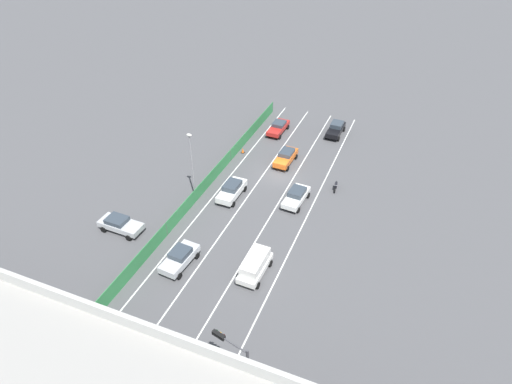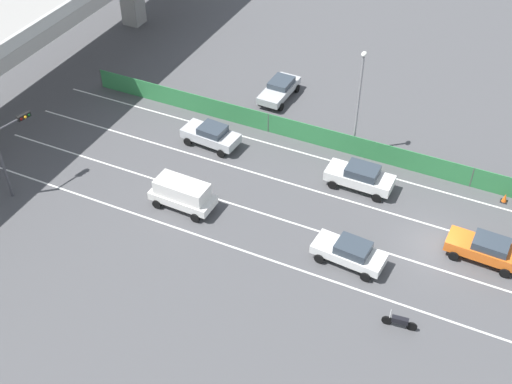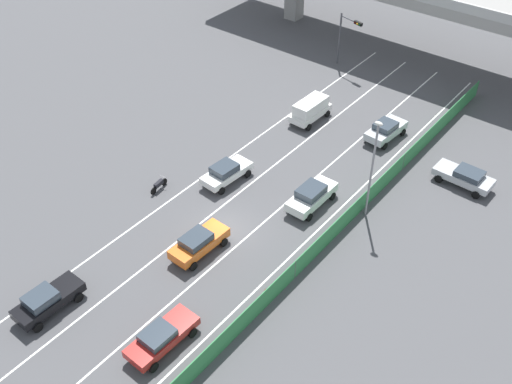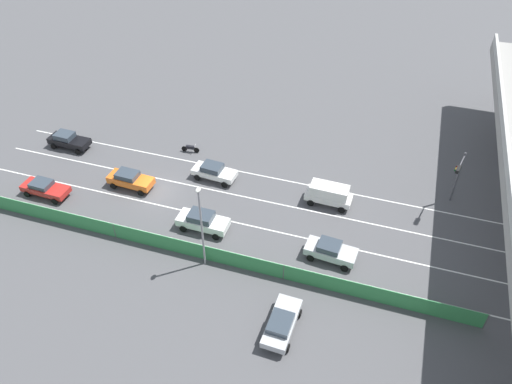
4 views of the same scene
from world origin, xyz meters
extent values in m
plane|color=#4C4C4F|center=(0.00, 0.00, 0.00)|extent=(300.00, 300.00, 0.00)
cube|color=silver|center=(-5.39, 6.78, 0.00)|extent=(0.14, 49.56, 0.01)
cube|color=silver|center=(-1.80, 6.78, 0.00)|extent=(0.14, 49.56, 0.01)
cube|color=silver|center=(1.80, 6.78, 0.00)|extent=(0.14, 49.56, 0.01)
cube|color=silver|center=(5.39, 6.78, 0.00)|extent=(0.14, 49.56, 0.01)
cube|color=#B2B2AD|center=(0.00, 29.37, 8.11)|extent=(55.48, 0.30, 0.90)
cube|color=#338447|center=(6.76, 6.78, 0.80)|extent=(0.06, 45.56, 1.61)
cylinder|color=#4C514C|center=(6.76, -0.81, 0.80)|extent=(0.10, 0.10, 1.61)
cylinder|color=#4C514C|center=(6.76, 14.38, 0.80)|extent=(0.10, 0.10, 1.61)
cylinder|color=#4C514C|center=(6.76, 29.56, 0.80)|extent=(0.10, 0.10, 1.61)
cube|color=silver|center=(3.42, 6.07, 0.83)|extent=(1.85, 4.60, 0.70)
cube|color=#333D47|center=(3.42, 5.93, 1.47)|extent=(1.60, 2.16, 0.59)
cylinder|color=black|center=(2.55, 7.64, 0.32)|extent=(0.23, 0.64, 0.64)
cylinder|color=black|center=(4.34, 7.62, 0.32)|extent=(0.23, 0.64, 0.64)
cylinder|color=black|center=(2.51, 4.53, 0.32)|extent=(0.23, 0.64, 0.64)
cylinder|color=black|center=(4.30, 4.51, 0.32)|extent=(0.23, 0.64, 0.64)
cube|color=white|center=(-3.55, 4.41, 0.76)|extent=(2.09, 4.49, 0.57)
cube|color=#333D47|center=(-3.56, 4.19, 1.33)|extent=(1.70, 2.08, 0.56)
cylinder|color=black|center=(-4.31, 5.96, 0.32)|extent=(0.27, 0.65, 0.64)
cylinder|color=black|center=(-2.56, 5.83, 0.32)|extent=(0.27, 0.65, 0.64)
cylinder|color=black|center=(-4.54, 2.99, 0.32)|extent=(0.27, 0.65, 0.64)
cylinder|color=black|center=(-2.78, 2.86, 0.32)|extent=(0.27, 0.65, 0.64)
cube|color=silver|center=(-3.40, 15.93, 0.76)|extent=(1.93, 4.36, 0.57)
cube|color=silver|center=(-3.40, 15.93, 1.53)|extent=(1.69, 3.58, 0.97)
cylinder|color=black|center=(-4.26, 17.42, 0.32)|extent=(0.24, 0.65, 0.64)
cylinder|color=black|center=(-2.45, 17.37, 0.32)|extent=(0.24, 0.65, 0.64)
cylinder|color=black|center=(-4.35, 14.48, 0.32)|extent=(0.24, 0.65, 0.64)
cylinder|color=black|center=(-2.53, 14.44, 0.32)|extent=(0.24, 0.65, 0.64)
cube|color=orange|center=(0.16, -2.85, 0.82)|extent=(1.87, 4.53, 0.69)
cube|color=#333D47|center=(0.15, -3.13, 1.42)|extent=(1.58, 2.12, 0.51)
cylinder|color=black|center=(-0.64, -1.30, 0.32)|extent=(0.24, 0.65, 0.64)
cylinder|color=black|center=(1.07, -1.36, 0.32)|extent=(0.24, 0.65, 0.64)
cylinder|color=black|center=(-0.75, -4.34, 0.32)|extent=(0.24, 0.65, 0.64)
cylinder|color=black|center=(0.96, -4.40, 0.32)|extent=(0.24, 0.65, 0.64)
cube|color=#B7BABC|center=(3.43, 17.52, 0.81)|extent=(2.14, 4.39, 0.67)
cube|color=#333D47|center=(3.42, 17.33, 1.40)|extent=(1.73, 1.95, 0.51)
cylinder|color=black|center=(2.65, 19.03, 0.32)|extent=(0.27, 0.66, 0.64)
cylinder|color=black|center=(4.45, 18.89, 0.32)|extent=(0.27, 0.66, 0.64)
cylinder|color=black|center=(2.42, 16.15, 0.32)|extent=(0.27, 0.66, 0.64)
cylinder|color=black|center=(4.22, 16.00, 0.32)|extent=(0.27, 0.66, 0.64)
cylinder|color=black|center=(-7.08, 0.94, 0.30)|extent=(0.17, 0.61, 0.60)
cylinder|color=black|center=(-6.91, -0.40, 0.30)|extent=(0.17, 0.61, 0.60)
cube|color=black|center=(-6.99, 0.27, 0.58)|extent=(0.39, 0.95, 0.36)
cylinder|color=#B2B2B2|center=(-7.06, 0.83, 0.92)|extent=(0.60, 0.10, 0.03)
cube|color=#B2B5B7|center=(11.38, 15.53, 0.76)|extent=(4.62, 1.98, 0.57)
cube|color=#333D47|center=(11.77, 15.51, 1.28)|extent=(2.09, 1.68, 0.46)
cylinder|color=black|center=(9.80, 14.65, 0.32)|extent=(0.65, 0.24, 0.64)
cylinder|color=black|center=(9.86, 16.49, 0.32)|extent=(0.65, 0.24, 0.64)
cylinder|color=black|center=(12.90, 14.56, 0.32)|extent=(0.65, 0.24, 0.64)
cylinder|color=black|center=(12.96, 16.40, 0.32)|extent=(0.65, 0.24, 0.64)
cylinder|color=#47474C|center=(-7.39, 26.91, 2.76)|extent=(0.18, 0.18, 5.52)
cylinder|color=#47474C|center=(-6.13, 26.62, 5.22)|extent=(2.54, 0.70, 0.12)
cube|color=black|center=(-5.13, 26.38, 5.22)|extent=(1.00, 0.49, 0.32)
sphere|color=#390706|center=(-5.46, 26.30, 5.22)|extent=(0.20, 0.20, 0.20)
sphere|color=#EFA319|center=(-5.17, 26.23, 5.22)|extent=(0.20, 0.20, 0.20)
sphere|color=black|center=(-4.87, 26.16, 5.22)|extent=(0.20, 0.20, 0.20)
cylinder|color=gray|center=(7.16, 7.76, 3.89)|extent=(0.16, 0.16, 7.77)
ellipsoid|color=silver|center=(7.16, 7.76, 7.95)|extent=(0.60, 0.36, 0.28)
cone|color=orange|center=(6.15, -3.20, 0.33)|extent=(0.36, 0.36, 0.66)
cube|color=black|center=(6.15, -3.20, 0.01)|extent=(0.47, 0.47, 0.03)
camera|label=1|loc=(-14.05, 41.86, 29.64)|focal=30.99mm
camera|label=2|loc=(-30.88, -2.33, 29.24)|focal=46.42mm
camera|label=3|loc=(21.73, -23.98, 29.89)|focal=42.46mm
camera|label=4|loc=(32.34, 20.32, 31.43)|focal=35.15mm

